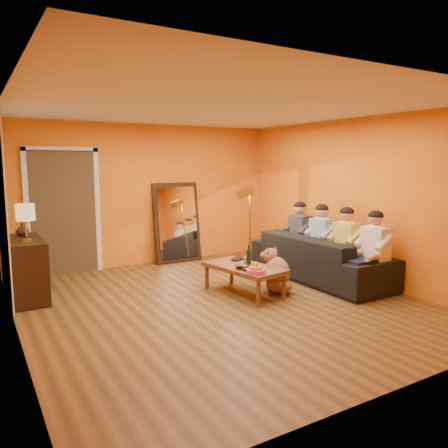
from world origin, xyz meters
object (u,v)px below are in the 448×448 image
tumbler (246,260)px  vase (22,230)px  sideboard (26,269)px  person_far_left (375,253)px  person_mid_right (322,241)px  coffee_table (244,280)px  table_lamp (26,223)px  person_far_right (300,236)px  sofa (320,257)px  laptop (241,259)px  mirror_frame (177,222)px  wine_bottle (249,256)px  person_mid_left (346,246)px  floor_lamp (250,231)px  dog (277,270)px

tumbler → vase: vase is taller
sideboard → person_far_left: person_far_left is taller
person_far_left → person_mid_right: same height
coffee_table → tumbler: (0.12, 0.12, 0.26)m
table_lamp → person_far_right: (4.37, -0.37, -0.49)m
sofa → person_far_left: person_far_left is taller
sofa → laptop: sofa is taller
sofa → laptop: 1.36m
sideboard → laptop: size_ratio=3.51×
person_far_left → mirror_frame: bearing=114.9°
sofa → wine_bottle: sofa is taller
table_lamp → person_far_right: 4.41m
person_mid_right → wine_bottle: size_ratio=3.94×
vase → sofa: bearing=-20.3°
coffee_table → laptop: size_ratio=3.63×
person_far_left → person_mid_right: (0.00, 1.10, 0.00)m
person_mid_right → person_mid_left: bearing=-90.0°
table_lamp → person_mid_right: table_lamp is taller
person_mid_left → vase: (-4.37, 2.02, 0.33)m
person_far_left → laptop: bearing=138.4°
person_mid_left → vase: bearing=155.2°
person_mid_left → person_far_right: (0.00, 1.10, 0.00)m
person_mid_right → person_far_right: same height
person_far_right → laptop: bearing=-166.3°
sideboard → table_lamp: table_lamp is taller
person_far_left → wine_bottle: bearing=150.6°
person_far_left → laptop: (-1.46, 1.29, -0.18)m
sideboard → floor_lamp: (3.55, -0.30, 0.29)m
dog → person_far_right: (1.15, 0.86, 0.28)m
table_lamp → coffee_table: 3.07m
coffee_table → person_mid_right: (1.64, 0.16, 0.40)m
laptop → coffee_table: bearing=-147.2°
vase → mirror_frame: bearing=16.6°
vase → person_mid_right: bearing=-18.6°
person_far_right → wine_bottle: 1.76m
coffee_table → person_far_left: person_far_left is taller
vase → coffee_table: bearing=-30.8°
tumbler → laptop: size_ratio=0.32×
floor_lamp → person_far_right: (0.82, -0.37, -0.11)m
sofa → person_far_right: 0.71m
mirror_frame → floor_lamp: size_ratio=1.06×
sideboard → sofa: (4.24, -1.32, -0.06)m
floor_lamp → person_far_left: (0.82, -2.02, -0.11)m
sofa → person_far_right: (0.13, 0.65, 0.24)m
tumbler → vase: 3.26m
sideboard → dog: size_ratio=1.77×
sideboard → floor_lamp: floor_lamp is taller
person_far_right → wine_bottle: person_far_right is taller
floor_lamp → dog: (-0.34, -1.23, -0.39)m
person_mid_left → sideboard: bearing=158.0°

